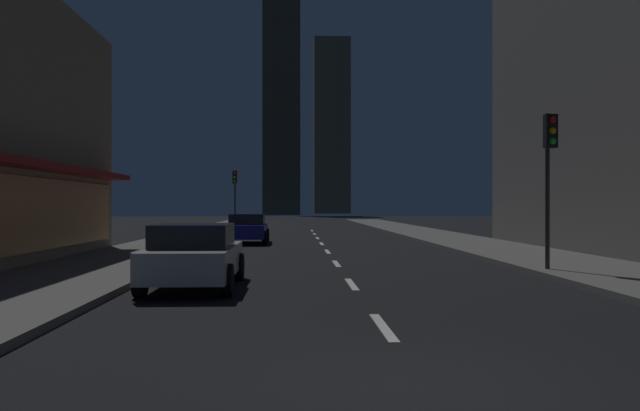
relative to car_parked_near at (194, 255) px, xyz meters
The scene contains 12 objects.
ground_plane 24.40m from the car_parked_near, 81.51° to the left, with size 78.00×136.00×0.10m, color black.
sidewalk_right 26.36m from the car_parked_near, 66.28° to the left, with size 4.00×76.00×0.15m, color #605E59.
sidewalk_left 24.37m from the car_parked_near, 98.02° to the left, with size 4.00×76.00×0.15m, color #605E59.
lane_marking_center 11.52m from the car_parked_near, 71.76° to the left, with size 0.16×43.80×0.01m.
skyscraper_distant_tall 110.26m from the car_parked_near, 90.00° to the left, with size 7.13×7.88×43.25m, color #433F32.
skyscraper_distant_mid 132.18m from the car_parked_near, 85.15° to the left, with size 8.15×8.52×39.68m, color #5C5845.
car_parked_near is the anchor object (origin of this frame).
car_parked_far 16.60m from the car_parked_near, 90.00° to the left, with size 1.98×4.24×1.45m.
fire_hydrant_far_left 15.45m from the car_parked_near, 98.56° to the left, with size 0.42×0.30×0.65m.
traffic_light_near_right 9.71m from the car_parked_near, 14.49° to the left, with size 0.32×0.48×4.20m.
traffic_light_far_left 30.65m from the car_parked_near, 93.57° to the left, with size 0.32×0.48×4.20m.
street_lamp_right 10.07m from the car_parked_near, ahead, with size 1.96×0.56×6.58m.
Camera 1 is at (-1.38, -6.39, 1.87)m, focal length 35.40 mm.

